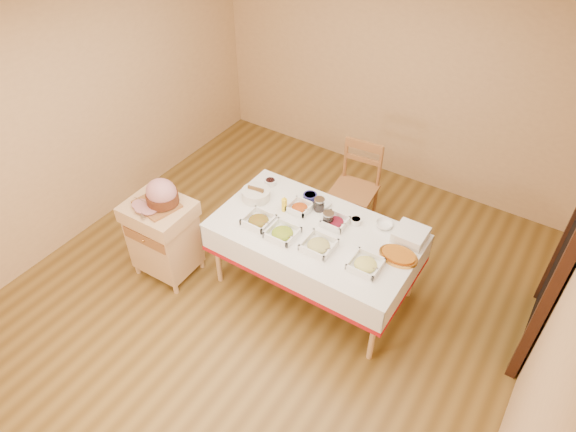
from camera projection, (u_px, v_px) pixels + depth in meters
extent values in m
plane|color=brown|center=(270.00, 294.00, 4.98)|extent=(5.00, 5.00, 0.00)
plane|color=white|center=(261.00, 27.00, 3.28)|extent=(5.00, 5.00, 0.00)
plane|color=tan|center=(395.00, 73.00, 5.71)|extent=(4.50, 0.00, 4.50)
plane|color=tan|center=(80.00, 112.00, 5.06)|extent=(0.00, 5.00, 5.00)
plane|color=tan|center=(562.00, 308.00, 3.20)|extent=(0.00, 5.00, 5.00)
cube|color=black|center=(570.00, 250.00, 3.95)|extent=(0.06, 0.90, 2.10)
cube|color=#331910|center=(553.00, 290.00, 3.64)|extent=(0.08, 0.10, 2.10)
cube|color=#DFB17A|center=(315.00, 232.00, 4.57)|extent=(1.80, 1.00, 0.04)
cylinder|color=#DFB17A|center=(218.00, 255.00, 4.88)|extent=(0.05, 0.05, 0.71)
cylinder|color=#DFB17A|center=(268.00, 207.00, 5.42)|extent=(0.05, 0.05, 0.71)
cylinder|color=#DFB17A|center=(373.00, 332.00, 4.21)|extent=(0.05, 0.05, 0.71)
cylinder|color=#DFB17A|center=(413.00, 269.00, 4.74)|extent=(0.05, 0.05, 0.71)
cube|color=white|center=(315.00, 230.00, 4.55)|extent=(1.82, 1.02, 0.01)
cube|color=#DFB17A|center=(165.00, 241.00, 4.96)|extent=(0.57, 0.47, 0.60)
cube|color=#DFB17A|center=(158.00, 211.00, 4.72)|extent=(0.61, 0.51, 0.15)
cube|color=#9C6233|center=(143.00, 240.00, 4.68)|extent=(0.50, 0.02, 0.12)
sphere|color=gold|center=(143.00, 241.00, 4.68)|extent=(0.03, 0.03, 0.03)
cylinder|color=#DFB17A|center=(138.00, 268.00, 5.17)|extent=(0.05, 0.05, 0.10)
cylinder|color=#DFB17A|center=(166.00, 245.00, 5.42)|extent=(0.05, 0.05, 0.10)
cylinder|color=#DFB17A|center=(175.00, 289.00, 4.96)|extent=(0.05, 0.05, 0.10)
cylinder|color=#DFB17A|center=(202.00, 264.00, 5.21)|extent=(0.05, 0.05, 0.10)
cube|color=#9C6233|center=(354.00, 191.00, 5.40)|extent=(0.49, 0.47, 0.03)
cylinder|color=#9C6233|center=(328.00, 214.00, 5.51)|extent=(0.04, 0.04, 0.48)
cylinder|color=#9C6233|center=(342.00, 195.00, 5.76)|extent=(0.04, 0.04, 0.48)
cylinder|color=#9C6233|center=(362.00, 225.00, 5.37)|extent=(0.04, 0.04, 0.48)
cylinder|color=#9C6233|center=(375.00, 205.00, 5.63)|extent=(0.04, 0.04, 0.48)
cylinder|color=#9C6233|center=(346.00, 158.00, 5.44)|extent=(0.04, 0.04, 0.51)
cylinder|color=#9C6233|center=(380.00, 168.00, 5.31)|extent=(0.04, 0.04, 0.51)
cube|color=#9C6233|center=(364.00, 146.00, 5.23)|extent=(0.41, 0.07, 0.10)
cube|color=#9C6233|center=(157.00, 204.00, 4.66)|extent=(0.38, 0.31, 0.02)
ellipsoid|color=tan|center=(161.00, 192.00, 4.57)|extent=(0.29, 0.26, 0.25)
cylinder|color=#572914|center=(162.00, 198.00, 4.62)|extent=(0.29, 0.29, 0.10)
cube|color=silver|center=(140.00, 210.00, 4.57)|extent=(0.24, 0.11, 0.00)
cylinder|color=silver|center=(146.00, 202.00, 4.65)|extent=(0.28, 0.08, 0.01)
cube|color=white|center=(259.00, 223.00, 4.61)|extent=(0.25, 0.25, 0.02)
ellipsoid|color=red|center=(259.00, 221.00, 4.59)|extent=(0.19, 0.19, 0.07)
cylinder|color=silver|center=(262.00, 224.00, 4.55)|extent=(0.15, 0.01, 0.11)
cube|color=white|center=(282.00, 235.00, 4.48)|extent=(0.25, 0.25, 0.01)
ellipsoid|color=gold|center=(282.00, 233.00, 4.47)|extent=(0.19, 0.19, 0.07)
cylinder|color=silver|center=(286.00, 237.00, 4.43)|extent=(0.14, 0.01, 0.10)
cube|color=white|center=(318.00, 247.00, 4.37)|extent=(0.26, 0.26, 0.01)
ellipsoid|color=tan|center=(319.00, 245.00, 4.35)|extent=(0.20, 0.20, 0.07)
cylinder|color=silver|center=(323.00, 249.00, 4.31)|extent=(0.14, 0.01, 0.11)
cube|color=white|center=(365.00, 266.00, 4.20)|extent=(0.25, 0.25, 0.01)
ellipsoid|color=#D3D064|center=(366.00, 264.00, 4.19)|extent=(0.19, 0.19, 0.07)
cylinder|color=silver|center=(370.00, 269.00, 4.15)|extent=(0.13, 0.01, 0.09)
cube|color=white|center=(300.00, 209.00, 4.75)|extent=(0.20, 0.20, 0.01)
ellipsoid|color=#AF420D|center=(300.00, 208.00, 4.74)|extent=(0.15, 0.15, 0.05)
cylinder|color=silver|center=(303.00, 210.00, 4.70)|extent=(0.13, 0.01, 0.10)
cube|color=white|center=(335.00, 224.00, 4.60)|extent=(0.21, 0.21, 0.01)
ellipsoid|color=maroon|center=(335.00, 222.00, 4.58)|extent=(0.16, 0.16, 0.06)
cylinder|color=silver|center=(339.00, 225.00, 4.55)|extent=(0.14, 0.01, 0.10)
cylinder|color=white|center=(270.00, 182.00, 5.04)|extent=(0.12, 0.12, 0.05)
cylinder|color=black|center=(270.00, 181.00, 5.03)|extent=(0.09, 0.09, 0.02)
cylinder|color=navy|center=(310.00, 197.00, 4.86)|extent=(0.13, 0.13, 0.06)
cylinder|color=maroon|center=(310.00, 195.00, 4.85)|extent=(0.11, 0.11, 0.02)
cylinder|color=white|center=(356.00, 221.00, 4.60)|extent=(0.10, 0.10, 0.05)
cylinder|color=#AF420D|center=(356.00, 219.00, 4.59)|extent=(0.08, 0.08, 0.02)
imported|color=white|center=(324.00, 204.00, 4.79)|extent=(0.16, 0.16, 0.03)
imported|color=white|center=(384.00, 225.00, 4.56)|extent=(0.20, 0.20, 0.05)
cylinder|color=silver|center=(319.00, 205.00, 4.72)|extent=(0.09, 0.09, 0.12)
cylinder|color=silver|center=(320.00, 200.00, 4.68)|extent=(0.10, 0.10, 0.01)
cylinder|color=black|center=(319.00, 206.00, 4.73)|extent=(0.08, 0.08, 0.08)
cylinder|color=silver|center=(328.00, 219.00, 4.57)|extent=(0.10, 0.10, 0.12)
cylinder|color=silver|center=(329.00, 214.00, 4.53)|extent=(0.10, 0.10, 0.01)
cylinder|color=black|center=(328.00, 220.00, 4.58)|extent=(0.08, 0.08, 0.09)
cylinder|color=yellow|center=(284.00, 205.00, 4.71)|extent=(0.05, 0.05, 0.13)
cone|color=yellow|center=(284.00, 198.00, 4.65)|extent=(0.03, 0.03, 0.03)
cylinder|color=white|center=(256.00, 194.00, 4.85)|extent=(0.27, 0.27, 0.10)
cube|color=white|center=(410.00, 238.00, 4.45)|extent=(0.27, 0.27, 0.01)
cube|color=white|center=(410.00, 237.00, 4.44)|extent=(0.27, 0.27, 0.01)
cube|color=white|center=(410.00, 236.00, 4.43)|extent=(0.27, 0.27, 0.01)
cube|color=white|center=(411.00, 234.00, 4.42)|extent=(0.27, 0.27, 0.01)
cube|color=white|center=(411.00, 233.00, 4.41)|extent=(0.27, 0.27, 0.01)
cube|color=white|center=(411.00, 231.00, 4.40)|extent=(0.27, 0.27, 0.01)
ellipsoid|color=gold|center=(398.00, 256.00, 4.28)|extent=(0.34, 0.24, 0.03)
ellipsoid|color=#B66213|center=(398.00, 255.00, 4.27)|extent=(0.29, 0.20, 0.03)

